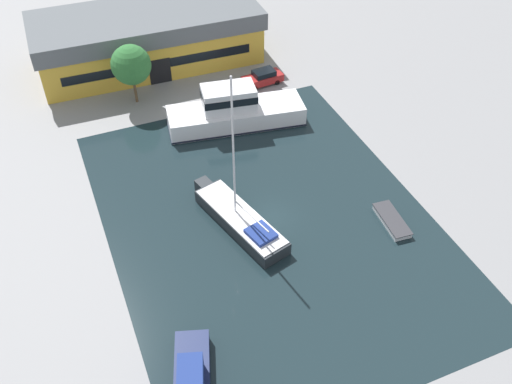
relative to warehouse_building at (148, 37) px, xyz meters
name	(u,v)px	position (x,y,z in m)	size (l,w,h in m)	color
ground_plane	(268,220)	(2.22, -29.49, -3.08)	(440.00, 440.00, 0.00)	gray
water_canal	(268,220)	(2.22, -29.49, -3.08)	(25.81, 35.04, 0.01)	#19282D
warehouse_building	(148,37)	(0.00, 0.00, 0.00)	(25.65, 11.07, 6.08)	gold
quay_tree_near_building	(131,65)	(-3.59, -7.72, 1.34)	(4.11, 4.11, 6.48)	brown
parked_car	(263,77)	(10.19, -9.63, -2.24)	(4.63, 2.22, 1.67)	maroon
sailboat_moored	(240,219)	(-0.17, -29.10, -2.37)	(5.07, 11.03, 13.84)	#23282D
motor_cruiser	(234,111)	(4.56, -15.51, -1.51)	(14.15, 6.23, 4.33)	white
small_dinghy	(392,221)	(11.60, -33.69, -2.82)	(1.93, 4.37, 0.50)	white
cabin_boat	(192,383)	(-8.30, -41.68, -2.17)	(4.44, 7.66, 2.59)	#19234C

